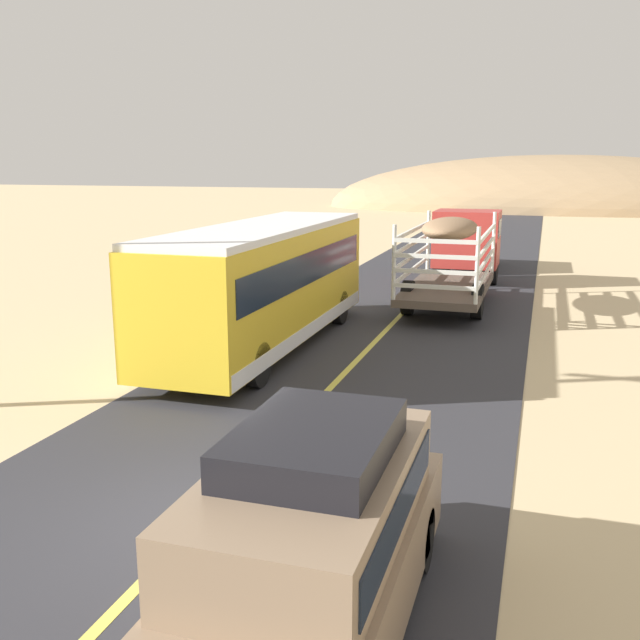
% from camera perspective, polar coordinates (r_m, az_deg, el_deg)
% --- Properties ---
extents(ground_plane, '(240.00, 240.00, 0.00)m').
position_cam_1_polar(ground_plane, '(10.29, -9.24, -15.48)').
color(ground_plane, '#CCB284').
extents(road_surface, '(8.00, 120.00, 0.02)m').
position_cam_1_polar(road_surface, '(10.28, -9.24, -15.44)').
color(road_surface, '#2D2D33').
rests_on(road_surface, ground).
extents(road_centre_line, '(0.16, 117.60, 0.00)m').
position_cam_1_polar(road_centre_line, '(10.28, -9.24, -15.38)').
color(road_centre_line, '#D8CC4C').
rests_on(road_centre_line, road_surface).
extents(suv_near, '(1.90, 4.62, 2.29)m').
position_cam_1_polar(suv_near, '(7.51, -0.36, -16.61)').
color(suv_near, '#8C7259').
rests_on(suv_near, road_surface).
extents(livestock_truck, '(2.53, 9.70, 3.02)m').
position_cam_1_polar(livestock_truck, '(27.01, 11.17, 5.90)').
color(livestock_truck, '#B2332D').
rests_on(livestock_truck, road_surface).
extents(bus, '(2.54, 10.00, 3.21)m').
position_cam_1_polar(bus, '(18.57, -4.46, 3.02)').
color(bus, gold).
rests_on(bus, road_surface).
extents(car_far, '(1.90, 4.62, 1.93)m').
position_cam_1_polar(car_far, '(33.56, 11.89, 5.92)').
color(car_far, black).
rests_on(car_far, road_surface).
extents(distant_hill, '(47.85, 20.44, 11.01)m').
position_cam_1_polar(distant_hill, '(78.19, 18.26, 8.40)').
color(distant_hill, '#997C5A').
rests_on(distant_hill, ground).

